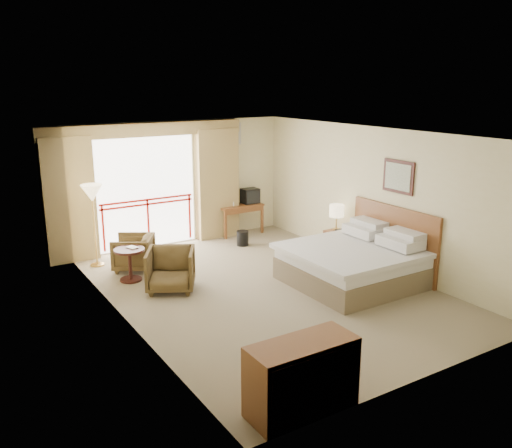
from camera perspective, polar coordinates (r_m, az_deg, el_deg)
floor at (r=9.57m, az=1.00°, el=-6.82°), size 7.00×7.00×0.00m
ceiling at (r=8.93m, az=1.08°, el=9.50°), size 7.00×7.00×0.00m
wall_back at (r=12.17m, az=-8.00°, el=4.38°), size 5.00×0.00×5.00m
wall_front at (r=6.63m, az=17.83°, el=-5.13°), size 5.00×0.00×5.00m
wall_left at (r=8.11m, az=-13.94°, el=-1.21°), size 0.00×7.00×7.00m
wall_right at (r=10.69m, az=12.36°, el=2.73°), size 0.00×7.00×7.00m
balcony_door at (r=11.89m, az=-11.46°, el=3.24°), size 2.40×0.00×2.40m
balcony_railing at (r=11.95m, az=-11.33°, el=1.40°), size 2.09×0.03×1.02m
curtain_left at (r=11.30m, az=-19.07°, el=2.37°), size 1.00×0.26×2.50m
curtain_right at (r=12.42m, az=-4.12°, el=4.23°), size 1.00×0.26×2.50m
valance at (r=11.60m, az=-11.62°, el=9.70°), size 4.40×0.22×0.28m
hvac_vent at (r=12.59m, az=-2.64°, el=9.45°), size 0.50×0.04×0.50m
bed at (r=9.86m, az=10.27°, el=-4.07°), size 2.13×2.06×0.97m
headboard at (r=10.43m, az=14.27°, el=-1.67°), size 0.06×2.10×1.30m
framed_art at (r=10.17m, az=14.75°, el=4.84°), size 0.04×0.72×0.60m
nightstand at (r=11.28m, az=8.52°, el=-2.10°), size 0.41×0.48×0.55m
table_lamp at (r=11.14m, az=8.49°, el=1.34°), size 0.30×0.30×0.53m
phone at (r=11.06m, az=8.89°, el=-0.78°), size 0.19×0.15×0.08m
desk at (r=12.83m, az=-1.88°, el=1.42°), size 1.09×0.52×0.71m
tv at (r=12.87m, az=-0.62°, el=2.97°), size 0.39×0.31×0.36m
coffee_maker at (r=12.56m, az=-3.17°, el=2.39°), size 0.14×0.14×0.24m
cup at (r=12.61m, az=-2.45°, el=2.14°), size 0.09×0.09×0.11m
wastebasket at (r=11.96m, az=-1.43°, el=-1.50°), size 0.31×0.31×0.33m
armchair_far at (r=10.78m, az=-12.69°, el=-4.66°), size 1.01×1.00×0.67m
armchair_near at (r=9.63m, az=-8.88°, el=-6.85°), size 1.09×1.10×0.74m
side_table at (r=10.06m, az=-13.15°, el=-3.62°), size 0.55×0.55×0.60m
book at (r=10.00m, az=-13.21°, el=-2.56°), size 0.21×0.24×0.02m
floor_lamp at (r=10.82m, az=-16.87°, el=2.81°), size 0.41×0.41×1.62m
dresser at (r=6.14m, az=4.88°, el=-15.75°), size 1.23×0.52×0.82m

